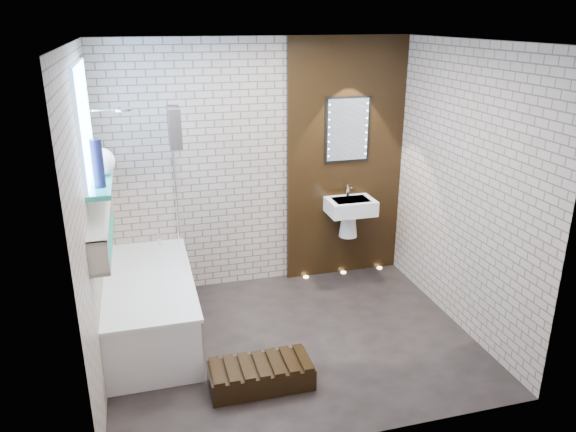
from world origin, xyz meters
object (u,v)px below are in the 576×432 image
object	(u,v)px
bath_screen	(178,186)
bathtub	(150,306)
led_mirror	(348,130)
walnut_step	(261,376)
washbasin	(350,211)

from	to	relation	value
bath_screen	bathtub	bearing A→B (deg)	-128.90
bath_screen	led_mirror	xyz separation A→B (m)	(1.82, 0.34, 0.37)
walnut_step	bathtub	bearing A→B (deg)	128.43
washbasin	led_mirror	size ratio (longest dim) A/B	0.83
washbasin	led_mirror	distance (m)	0.88
washbasin	bathtub	bearing A→B (deg)	-163.99
bathtub	led_mirror	size ratio (longest dim) A/B	2.49
bath_screen	walnut_step	world-z (taller)	bath_screen
led_mirror	walnut_step	distance (m)	2.75
bathtub	led_mirror	xyz separation A→B (m)	(2.17, 0.78, 1.36)
bathtub	washbasin	size ratio (longest dim) A/B	3.00
washbasin	led_mirror	xyz separation A→B (m)	(0.00, 0.16, 0.86)
led_mirror	bath_screen	bearing A→B (deg)	-169.34
bathtub	bath_screen	world-z (taller)	bath_screen
bath_screen	led_mirror	world-z (taller)	led_mirror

